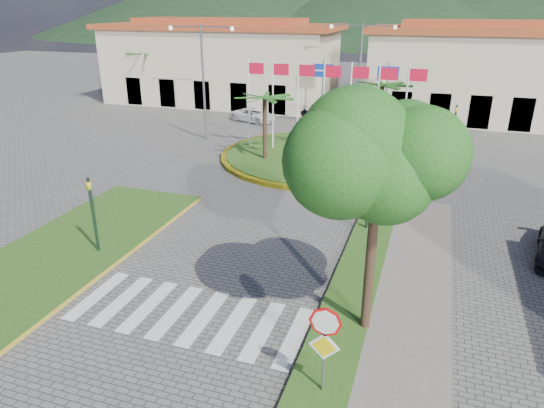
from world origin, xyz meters
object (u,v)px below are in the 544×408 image
(roundabout_island, at_px, (319,156))
(stop_sign, at_px, (325,338))
(deciduous_tree, at_px, (378,167))
(car_dark_b, at_px, (430,129))
(car_dark_a, at_px, (303,110))
(white_van, at_px, (254,115))

(roundabout_island, xyz_separation_m, stop_sign, (4.90, -20.04, 1.61))
(roundabout_island, relative_size, deciduous_tree, 1.87)
(stop_sign, height_order, car_dark_b, stop_sign)
(car_dark_b, bearing_deg, roundabout_island, 143.04)
(roundabout_island, bearing_deg, car_dark_a, 110.20)
(white_van, distance_m, car_dark_a, 4.82)
(white_van, height_order, car_dark_b, car_dark_b)
(car_dark_b, bearing_deg, deciduous_tree, 179.80)
(roundabout_island, height_order, deciduous_tree, deciduous_tree)
(deciduous_tree, bearing_deg, white_van, 117.41)
(stop_sign, height_order, car_dark_a, stop_sign)
(stop_sign, relative_size, car_dark_b, 0.74)
(deciduous_tree, height_order, car_dark_b, deciduous_tree)
(roundabout_island, height_order, white_van, roundabout_island)
(white_van, distance_m, car_dark_b, 14.29)
(car_dark_a, bearing_deg, white_van, 146.04)
(white_van, bearing_deg, car_dark_a, -26.27)
(white_van, bearing_deg, stop_sign, -138.45)
(car_dark_a, bearing_deg, deciduous_tree, -151.16)
(deciduous_tree, distance_m, car_dark_b, 25.44)
(car_dark_b, bearing_deg, car_dark_a, 71.57)
(roundabout_island, distance_m, car_dark_a, 12.89)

